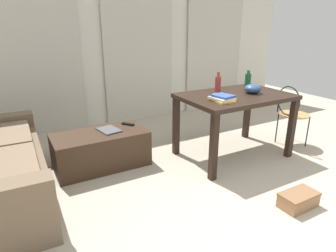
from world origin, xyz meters
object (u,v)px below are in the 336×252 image
Objects in this scene: bowl at (253,89)px; shoebox at (298,200)px; scissors at (213,94)px; tv_remote_primary at (128,124)px; bottle_near at (248,80)px; coffee_table at (101,150)px; wire_chair at (291,110)px; bottle_far at (218,83)px; craft_table at (235,103)px; magazine at (109,130)px; book_stack at (222,98)px.

shoebox is at bearing -111.37° from bowl.
tv_remote_primary is at bearing 152.39° from scissors.
bottle_near reaches higher than bowl.
shoebox is at bearing -51.85° from coffee_table.
wire_chair is at bearing 43.52° from shoebox.
wire_chair reaches higher than scissors.
wire_chair is 4.21× the size of bowl.
bottle_far is at bearing 33.32° from scissors.
tv_remote_primary is at bearing 159.85° from wire_chair.
coffee_table is 2.13m from bottle_near.
craft_table reaches higher than coffee_table.
bowl is (-0.23, -0.33, -0.04)m from bottle_near.
craft_table is at bearing 168.33° from bowl.
magazine is at bearing 159.41° from craft_table.
coffee_table is at bearing 164.01° from scissors.
bottle_far is (-0.54, -0.05, 0.01)m from bottle_near.
book_stack is at bearing -43.13° from magazine.
bowl reaches higher than craft_table.
book_stack is at bearing -29.57° from coffee_table.
wire_chair is 1.19m from scissors.
craft_table reaches higher than tv_remote_primary.
bottle_far is 0.88× the size of magazine.
shoebox is at bearing -96.35° from tv_remote_primary.
bottle_near is at bearing -45.75° from tv_remote_primary.
bowl reaches higher than wire_chair.
shoebox is at bearing -95.16° from bottle_far.
bottle_far is at bearing 138.20° from bowl.
magazine is (-1.65, 0.58, -0.43)m from bowl.
bowl is 1.23× the size of tv_remote_primary.
coffee_table is at bearing 162.44° from bowl.
bowl is at bearing 172.82° from wire_chair.
magazine is at bearing 167.31° from bottle_far.
tv_remote_primary is 0.59× the size of magazine.
scissors is (-0.15, -0.10, -0.10)m from bottle_far.
bottle_far reaches higher than coffee_table.
wire_chair is 0.75m from bowl.
coffee_table is 9.07× the size of scissors.
scissors is at bearing 166.55° from wire_chair.
craft_table is 4.83× the size of book_stack.
book_stack is (-1.23, -0.04, 0.32)m from wire_chair.
magazine reaches higher than coffee_table.
scissors is (-0.24, 0.14, 0.11)m from craft_table.
tv_remote_primary is (-1.61, 0.34, -0.46)m from bottle_near.
book_stack reaches higher than shoebox.
bottle_near reaches higher than magazine.
bottle_near is at bearing -17.81° from magazine.
craft_table is 0.91m from wire_chair.
bowl is at bearing 12.08° from book_stack.
craft_table is at bearing -148.19° from bottle_near.
wire_chair reaches higher than shoebox.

